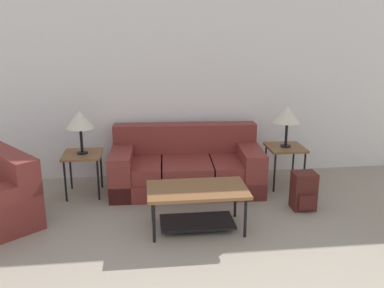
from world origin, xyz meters
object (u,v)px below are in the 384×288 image
at_px(coffee_table, 197,199).
at_px(table_lamp_left, 80,120).
at_px(side_table_right, 285,151).
at_px(table_lamp_right, 287,115).
at_px(side_table_left, 83,158).
at_px(couch, 186,167).
at_px(backpack, 304,191).

xyz_separation_m(coffee_table, table_lamp_left, (-1.34, 1.14, 0.65)).
xyz_separation_m(side_table_right, table_lamp_left, (-2.70, 0.00, 0.50)).
height_order(coffee_table, table_lamp_right, table_lamp_right).
height_order(side_table_left, table_lamp_right, table_lamp_right).
bearing_deg(side_table_right, side_table_left, 180.00).
distance_m(couch, side_table_right, 1.36).
bearing_deg(couch, table_lamp_right, -3.44).
bearing_deg(backpack, table_lamp_right, 89.11).
height_order(couch, side_table_right, couch).
bearing_deg(side_table_left, backpack, -16.06).
xyz_separation_m(couch, backpack, (1.33, -0.85, -0.07)).
distance_m(couch, side_table_left, 1.37).
relative_size(couch, side_table_right, 3.61).
relative_size(table_lamp_right, backpack, 1.21).
bearing_deg(couch, backpack, -32.62).
distance_m(table_lamp_left, backpack, 2.90).
distance_m(table_lamp_left, table_lamp_right, 2.70).
xyz_separation_m(side_table_left, table_lamp_left, (-0.00, 0.00, 0.50)).
xyz_separation_m(table_lamp_right, backpack, (-0.01, -0.77, -0.77)).
bearing_deg(couch, side_table_left, -176.57).
height_order(side_table_left, side_table_right, same).
bearing_deg(table_lamp_right, couch, 176.56).
bearing_deg(table_lamp_right, table_lamp_left, 180.00).
xyz_separation_m(side_table_right, table_lamp_right, (0.00, 0.00, 0.50)).
xyz_separation_m(table_lamp_left, backpack, (2.68, -0.77, -0.77)).
bearing_deg(coffee_table, backpack, 15.40).
relative_size(side_table_left, side_table_right, 1.00).
bearing_deg(backpack, couch, 147.38).
relative_size(side_table_left, table_lamp_right, 1.01).
height_order(couch, table_lamp_left, table_lamp_left).
distance_m(couch, coffee_table, 1.22).
distance_m(coffee_table, backpack, 1.40).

